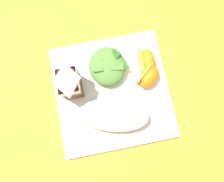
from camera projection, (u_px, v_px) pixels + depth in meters
ground at (112, 93)px, 0.56m from camera, size 3.00×3.00×0.00m
white_plate at (112, 92)px, 0.56m from camera, size 0.28×0.28×0.02m
cheesy_pizza_bread at (113, 115)px, 0.52m from camera, size 0.12×0.19×0.04m
green_salad_pile at (107, 66)px, 0.54m from camera, size 0.10×0.10×0.04m
milk_carton at (69, 83)px, 0.49m from camera, size 0.06×0.05×0.11m
orange_wedge_front at (149, 77)px, 0.53m from camera, size 0.07×0.07×0.04m
orange_wedge_middle at (147, 61)px, 0.54m from camera, size 0.06×0.04×0.04m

